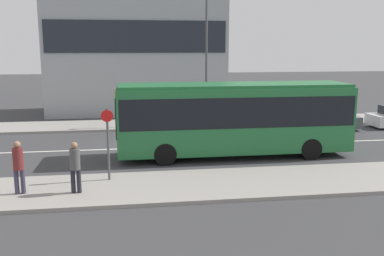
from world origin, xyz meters
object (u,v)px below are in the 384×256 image
object	(u,v)px
pedestrian_down_pavement	(75,164)
pedestrian_near_stop	(18,164)
city_bus	(234,115)
parked_car_0	(322,119)
street_lamp	(206,47)
bus_stop_sign	(108,139)

from	to	relation	value
pedestrian_down_pavement	pedestrian_near_stop	bearing A→B (deg)	4.78
city_bus	pedestrian_near_stop	bearing A→B (deg)	-147.18
city_bus	pedestrian_down_pavement	size ratio (longest dim) A/B	6.03
parked_car_0	pedestrian_down_pavement	xyz separation A→B (m)	(-13.35, -9.89, 0.50)
street_lamp	pedestrian_near_stop	bearing A→B (deg)	-125.11
city_bus	pedestrian_down_pavement	distance (m)	8.03
parked_car_0	street_lamp	world-z (taller)	street_lamp
pedestrian_near_stop	parked_car_0	bearing A→B (deg)	25.22
parked_car_0	pedestrian_down_pavement	world-z (taller)	pedestrian_down_pavement
pedestrian_near_stop	pedestrian_down_pavement	distance (m)	1.86
street_lamp	city_bus	bearing A→B (deg)	-90.73
pedestrian_near_stop	street_lamp	bearing A→B (deg)	47.51
city_bus	pedestrian_near_stop	distance (m)	9.51
city_bus	street_lamp	size ratio (longest dim) A/B	1.31
city_bus	street_lamp	bearing A→B (deg)	94.39
pedestrian_down_pavement	city_bus	bearing A→B (deg)	-135.14
parked_car_0	pedestrian_near_stop	size ratio (longest dim) A/B	2.38
city_bus	bus_stop_sign	xyz separation A→B (m)	(-5.51, -3.29, -0.23)
pedestrian_down_pavement	street_lamp	world-z (taller)	street_lamp
pedestrian_down_pavement	street_lamp	xyz separation A→B (m)	(6.64, 12.25, 3.82)
city_bus	parked_car_0	size ratio (longest dim) A/B	2.46
parked_car_0	bus_stop_sign	distance (m)	15.05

